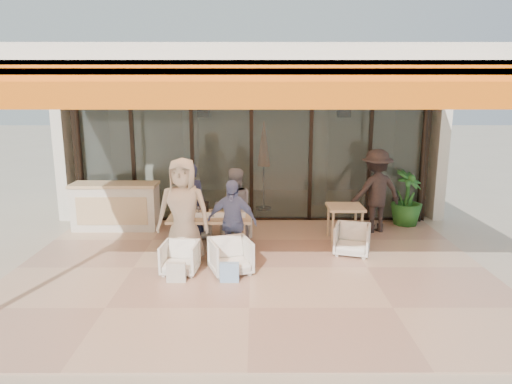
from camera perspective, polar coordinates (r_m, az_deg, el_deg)
ground at (r=7.91m, az=-0.72°, el=-9.57°), size 70.00×70.00×0.00m
terrace_floor at (r=7.91m, az=-0.72°, el=-9.54°), size 8.00×6.00×0.01m
terrace_structure at (r=7.08m, az=-0.82°, el=14.75°), size 8.00×6.00×3.40m
glass_storefront at (r=10.43m, az=-0.58°, el=4.88°), size 8.08×0.10×3.20m
interior_block at (r=12.68m, az=-0.46°, el=9.07°), size 9.05×3.62×3.52m
host_counter at (r=10.39m, az=-17.12°, el=-1.70°), size 1.85×0.65×1.04m
dining_table at (r=8.45m, az=-5.76°, el=-3.29°), size 1.50×0.90×0.93m
chair_far_left at (r=9.50m, az=-7.66°, el=-3.90°), size 0.74×0.71×0.63m
chair_far_right at (r=9.43m, az=-2.58°, el=-4.02°), size 0.68×0.65×0.60m
chair_near_left at (r=7.72m, az=-9.48°, el=-7.96°), size 0.62×0.59×0.59m
chair_near_right at (r=7.62m, az=-3.19°, el=-7.83°), size 0.80×0.77×0.66m
diner_navy at (r=8.89m, az=-8.17°, el=-1.60°), size 0.63×0.44×1.66m
diner_grey at (r=8.82m, az=-2.74°, el=-1.97°), size 0.83×0.69×1.55m
diner_cream at (r=8.00m, az=-9.07°, el=-2.42°), size 0.96×0.66×1.87m
diner_periwinkle at (r=7.96m, az=-3.03°, el=-3.75°), size 0.93×0.52×1.50m
tote_bag_cream at (r=7.40m, az=-9.95°, el=-9.95°), size 0.30×0.10×0.34m
tote_bag_blue at (r=7.30m, az=-3.34°, el=-10.08°), size 0.30×0.10×0.34m
side_table at (r=9.26m, az=11.07°, el=-2.37°), size 0.70×0.70×0.74m
side_chair at (r=8.65m, az=11.93°, el=-5.66°), size 0.77×0.74×0.64m
standing_woman at (r=10.00m, az=14.74°, el=0.07°), size 1.30×0.97×1.80m
potted_palm at (r=10.77m, az=18.34°, el=-0.76°), size 1.00×1.00×1.26m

